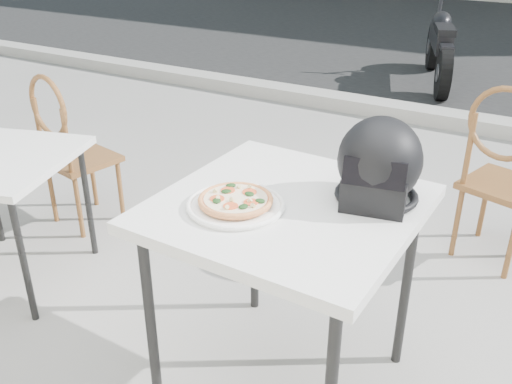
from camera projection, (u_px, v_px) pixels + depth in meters
The scene contains 9 objects.
ground at pixel (345, 329), 2.58m from camera, with size 80.00×80.00×0.00m, color gray.
curb at pixel (475, 123), 4.89m from camera, with size 30.00×0.25×0.12m, color #98968F.
cafe_table_main at pixel (287, 221), 1.98m from camera, with size 0.88×0.88×0.81m.
plate at pixel (236, 205), 1.91m from camera, with size 0.41×0.41×0.02m.
pizza at pixel (236, 200), 1.90m from camera, with size 0.30×0.30×0.03m.
helmet at pixel (379, 165), 1.91m from camera, with size 0.34×0.35×0.29m.
cafe_chair_main at pixel (503, 168), 2.85m from camera, with size 0.47×0.47×0.98m.
cafe_chair_side at pixel (68, 144), 3.22m from camera, with size 0.42×0.42×0.93m.
motorcycle at pixel (439, 47), 6.07m from camera, with size 0.69×1.71×0.88m.
Camera 1 is at (0.65, -1.97, 1.71)m, focal length 40.00 mm.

